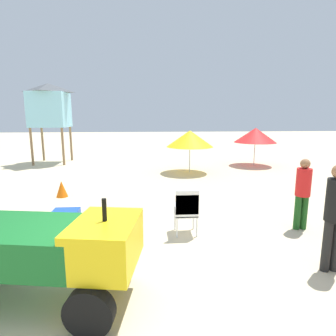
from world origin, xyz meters
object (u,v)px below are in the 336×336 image
stacked_plastic_chairs (186,208)px  utility_cart (47,248)px  beach_umbrella_left (255,135)px  cooler_box (66,218)px  lifeguard_near_right (335,211)px  traffic_cone_far (62,189)px  lifeguard_near_center (303,190)px  lifeguard_tower (49,105)px  beach_umbrella_mid (190,139)px

stacked_plastic_chairs → utility_cart: bearing=-136.9°
beach_umbrella_left → cooler_box: (-7.40, -7.48, -1.36)m
stacked_plastic_chairs → cooler_box: bearing=164.8°
lifeguard_near_right → traffic_cone_far: size_ratio=3.48×
stacked_plastic_chairs → traffic_cone_far: size_ratio=1.98×
utility_cart → lifeguard_near_center: (4.78, 2.16, 0.14)m
utility_cart → stacked_plastic_chairs: (2.17, 2.03, -0.18)m
lifeguard_near_center → lifeguard_tower: 13.10m
stacked_plastic_chairs → beach_umbrella_left: beach_umbrella_left is taller
lifeguard_near_center → lifeguard_near_right: (-0.44, -1.70, 0.12)m
lifeguard_near_right → cooler_box: lifeguard_near_right is taller
lifeguard_near_center → beach_umbrella_mid: bearing=103.1°
lifeguard_near_right → traffic_cone_far: bearing=140.3°
lifeguard_tower → cooler_box: lifeguard_tower is taller
beach_umbrella_left → utility_cart: bearing=-123.8°
stacked_plastic_chairs → lifeguard_tower: (-5.90, 9.85, 2.45)m
lifeguard_near_center → lifeguard_tower: lifeguard_tower is taller
stacked_plastic_chairs → beach_umbrella_left: size_ratio=0.48×
lifeguard_tower → beach_umbrella_left: 10.81m
lifeguard_near_right → traffic_cone_far: (-5.69, 4.72, -0.78)m
lifeguard_near_right → lifeguard_tower: lifeguard_tower is taller
cooler_box → lifeguard_near_center: bearing=-6.5°
beach_umbrella_left → traffic_cone_far: (-8.20, -5.07, -1.29)m
lifeguard_near_right → lifeguard_near_center: bearing=75.4°
beach_umbrella_mid → beach_umbrella_left: bearing=23.3°
beach_umbrella_left → stacked_plastic_chairs: bearing=-119.7°
lifeguard_tower → lifeguard_near_center: bearing=-48.8°
stacked_plastic_chairs → beach_umbrella_mid: 6.82m
lifeguard_near_center → cooler_box: bearing=173.5°
lifeguard_near_center → beach_umbrella_left: beach_umbrella_left is taller
beach_umbrella_left → traffic_cone_far: 9.72m
lifeguard_tower → traffic_cone_far: bearing=-70.4°
traffic_cone_far → beach_umbrella_mid: bearing=37.4°
lifeguard_near_center → cooler_box: size_ratio=2.73×
beach_umbrella_mid → stacked_plastic_chairs: bearing=-99.3°
utility_cart → cooler_box: utility_cart is taller
lifeguard_near_center → traffic_cone_far: lifeguard_near_center is taller
lifeguard_near_right → beach_umbrella_left: (2.50, 9.79, 0.51)m
lifeguard_tower → beach_umbrella_left: lifeguard_tower is taller
stacked_plastic_chairs → lifeguard_near_center: (2.62, 0.13, 0.32)m
lifeguard_near_right → cooler_box: bearing=154.7°
beach_umbrella_mid → lifeguard_near_center: bearing=-76.9°
stacked_plastic_chairs → beach_umbrella_left: (4.68, 8.21, 0.95)m
lifeguard_near_right → beach_umbrella_mid: (-1.09, 8.24, 0.49)m
beach_umbrella_mid → cooler_box: 7.17m
stacked_plastic_chairs → beach_umbrella_mid: bearing=80.7°
traffic_cone_far → cooler_box: (0.80, -2.41, -0.07)m
utility_cart → lifeguard_near_right: (4.34, 0.46, 0.25)m
cooler_box → lifeguard_near_right: bearing=-25.3°
utility_cart → traffic_cone_far: 5.38m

